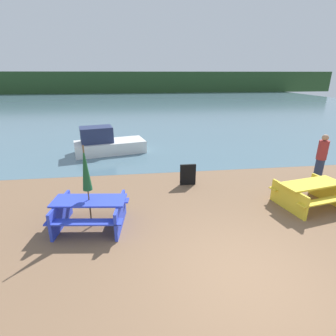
% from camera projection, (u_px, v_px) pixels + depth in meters
% --- Properties ---
extents(ground_plane, '(60.00, 60.00, 0.00)m').
position_uv_depth(ground_plane, '(243.00, 277.00, 5.07)').
color(ground_plane, brown).
extents(water, '(60.00, 50.00, 0.00)m').
position_uv_depth(water, '(149.00, 104.00, 33.78)').
color(water, slate).
rests_on(water, ground_plane).
extents(far_treeline, '(80.00, 1.60, 4.00)m').
position_uv_depth(far_treeline, '(142.00, 82.00, 51.74)').
color(far_treeline, '#284723').
rests_on(far_treeline, water).
extents(picnic_table_blue, '(1.94, 1.59, 0.76)m').
position_uv_depth(picnic_table_blue, '(90.00, 210.00, 6.61)').
color(picnic_table_blue, blue).
rests_on(picnic_table_blue, ground_plane).
extents(picnic_table_yellow, '(2.04, 1.70, 0.73)m').
position_uv_depth(picnic_table_yellow, '(310.00, 192.00, 7.67)').
color(picnic_table_yellow, yellow).
rests_on(picnic_table_yellow, ground_plane).
extents(umbrella_darkgreen, '(0.23, 0.23, 2.16)m').
position_uv_depth(umbrella_darkgreen, '(85.00, 169.00, 6.23)').
color(umbrella_darkgreen, brown).
rests_on(umbrella_darkgreen, ground_plane).
extents(boat, '(3.58, 2.16, 1.32)m').
position_uv_depth(boat, '(106.00, 143.00, 12.82)').
color(boat, silver).
rests_on(boat, water).
extents(person, '(0.34, 0.34, 1.71)m').
position_uv_depth(person, '(321.00, 158.00, 9.40)').
color(person, '#283351').
rests_on(person, ground_plane).
extents(signboard, '(0.55, 0.08, 0.75)m').
position_uv_depth(signboard, '(188.00, 175.00, 9.16)').
color(signboard, black).
rests_on(signboard, ground_plane).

